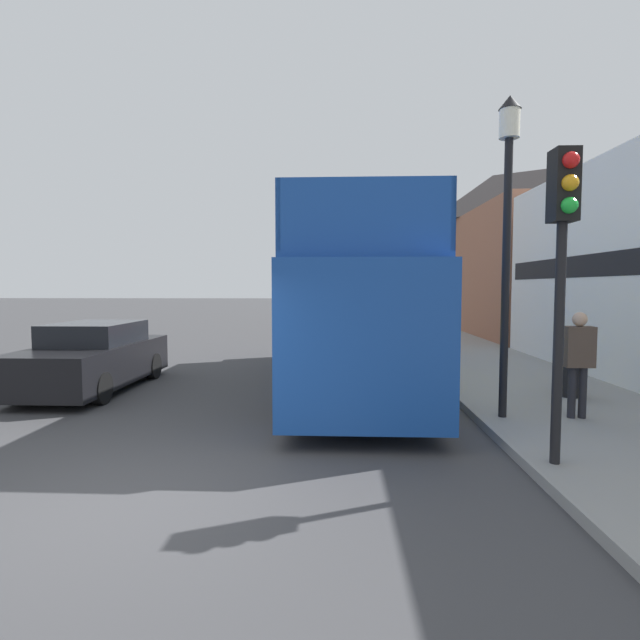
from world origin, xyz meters
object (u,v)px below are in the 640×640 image
traffic_signal (563,235)px  lamp_post_second (425,254)px  parked_car_far_side (94,358)px  pedestrian_second (578,354)px  lamp_post_third (392,267)px  tour_bus (356,310)px  litter_bin (571,373)px  parked_car_ahead_of_bus (365,325)px  lamp_post_nearest (508,200)px

traffic_signal → lamp_post_second: 11.12m
parked_car_far_side → traffic_signal: bearing=149.5°
pedestrian_second → traffic_signal: traffic_signal is taller
parked_car_far_side → lamp_post_third: bearing=-118.3°
tour_bus → pedestrian_second: bearing=-44.7°
lamp_post_third → litter_bin: size_ratio=5.28×
lamp_post_third → litter_bin: (1.73, -16.19, -2.71)m
lamp_post_third → parked_car_ahead_of_bus: bearing=-106.5°
tour_bus → lamp_post_third: (2.41, 14.28, 1.58)m
traffic_signal → litter_bin: 4.85m
parked_car_ahead_of_bus → tour_bus: bearing=-92.6°
pedestrian_second → lamp_post_second: size_ratio=0.37×
pedestrian_second → lamp_post_third: lamp_post_third is taller
lamp_post_nearest → lamp_post_third: lamp_post_nearest is taller
lamp_post_nearest → litter_bin: lamp_post_nearest is taller
pedestrian_second → lamp_post_second: lamp_post_second is taller
pedestrian_second → litter_bin: size_ratio=2.00×
tour_bus → parked_car_far_side: size_ratio=2.28×
parked_car_far_side → lamp_post_second: (8.41, 6.29, 2.70)m
traffic_signal → litter_bin: (1.94, 3.81, -2.29)m
tour_bus → parked_car_far_side: tour_bus is taller
parked_car_far_side → lamp_post_second: size_ratio=0.93×
parked_car_far_side → lamp_post_third: (8.27, 15.19, 2.60)m
parked_car_far_side → lamp_post_nearest: bearing=162.6°
pedestrian_second → parked_car_far_side: bearing=164.3°
pedestrian_second → lamp_post_nearest: size_ratio=0.34×
tour_bus → litter_bin: tour_bus is taller
traffic_signal → tour_bus: bearing=111.1°
parked_car_far_side → lamp_post_third: size_ratio=0.96×
parked_car_far_side → lamp_post_third: lamp_post_third is taller
parked_car_far_side → traffic_signal: 9.64m
tour_bus → traffic_signal: size_ratio=2.67×
lamp_post_second → lamp_post_third: 8.90m
parked_car_far_side → lamp_post_nearest: 9.06m
parked_car_far_side → pedestrian_second: (9.35, -2.63, 0.48)m
parked_car_ahead_of_bus → traffic_signal: (1.49, -14.28, 2.15)m
pedestrian_second → traffic_signal: (-1.28, -2.18, 1.71)m
parked_car_ahead_of_bus → parked_car_far_side: parked_car_ahead_of_bus is taller
tour_bus → traffic_signal: bearing=-68.1°
parked_car_ahead_of_bus → lamp_post_third: (1.70, 5.72, 2.56)m
pedestrian_second → parked_car_ahead_of_bus: bearing=102.9°
parked_car_ahead_of_bus → traffic_signal: 14.52m
parked_car_ahead_of_bus → lamp_post_second: 4.54m
parked_car_ahead_of_bus → lamp_post_third: size_ratio=0.96×
pedestrian_second → traffic_signal: size_ratio=0.46×
parked_car_ahead_of_bus → lamp_post_second: lamp_post_second is taller
tour_bus → lamp_post_nearest: bearing=-56.1°
parked_car_far_side → lamp_post_nearest: lamp_post_nearest is taller
parked_car_ahead_of_bus → traffic_signal: bearing=-81.8°
parked_car_ahead_of_bus → traffic_signal: size_ratio=1.17×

